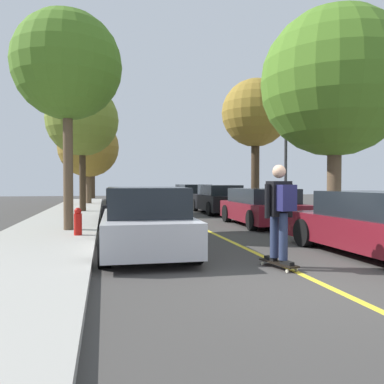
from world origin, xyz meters
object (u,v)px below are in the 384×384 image
Objects in this scene: parked_car_left_near at (128,206)px; fire_hydrant at (78,222)px; skateboarder at (280,207)px; parked_car_right_farthest at (193,196)px; parked_car_right_nearest at (384,225)px; parked_car_right_near at (262,207)px; street_tree_left_far at (88,147)px; street_tree_right_nearest at (335,83)px; street_tree_left_nearest at (67,66)px; streetlamp at (286,142)px; skateboard at (279,263)px; street_tree_left_near at (82,120)px; street_tree_left_farthest at (92,147)px; parked_car_left_nearest at (145,221)px; parked_car_right_far at (218,199)px; street_tree_right_near at (255,114)px.

parked_car_left_near reaches higher than fire_hydrant.
parked_car_right_farthest is at bearing 82.12° from skateboarder.
parked_car_right_near is (-0.00, 6.02, -0.01)m from parked_car_right_nearest.
street_tree_left_far is 17.04m from street_tree_right_nearest.
parked_car_right_farthest is 14.17m from street_tree_left_nearest.
street_tree_left_far is (-1.84, 11.68, 3.14)m from parked_car_left_near.
parked_car_right_farthest is 7.51m from street_tree_left_far.
streetlamp is (1.75, 1.80, 2.45)m from parked_car_right_near.
parked_car_left_near is 1.13× the size of parked_car_right_near.
street_tree_left_far is 6.45× the size of skateboard.
parked_car_right_farthest is at bearing 100.83° from streetlamp.
street_tree_left_farthest is at bearing 90.00° from street_tree_left_near.
skateboarder reaches higher than skateboard.
streetlamp reaches higher than fire_hydrant.
street_tree_left_far reaches higher than fire_hydrant.
parked_car_right_near is (4.51, 4.41, -0.03)m from parked_car_left_nearest.
street_tree_left_nearest reaches higher than skateboard.
parked_car_right_farthest is at bearing 90.01° from parked_car_right_nearest.
streetlamp is at bearing 44.77° from parked_car_left_nearest.
parked_car_right_near is 0.69× the size of street_tree_left_near.
parked_car_right_nearest is at bearing -77.22° from street_tree_left_farthest.
skateboarder is at bearing -48.96° from fire_hydrant.
parked_car_right_nearest is 2.70× the size of skateboarder.
street_tree_left_near reaches higher than parked_car_right_near.
parked_car_left_nearest is 4.71× the size of skateboard.
parked_car_left_near reaches higher than skateboard.
parked_car_right_farthest reaches higher than parked_car_right_far.
parked_car_left_near is at bearing -84.79° from street_tree_left_farthest.
parked_car_right_near is at bearing 141.82° from street_tree_right_nearest.
street_tree_left_near is 8.54× the size of fire_hydrant.
parked_car_right_farthest is at bearing 73.64° from parked_car_left_nearest.
parked_car_right_far is at bearing 65.23° from parked_car_left_nearest.
street_tree_left_farthest is at bearing 90.00° from street_tree_left_far.
skateboarder is at bearing -75.71° from parked_car_left_near.
parked_car_right_far is 0.69× the size of street_tree_right_near.
street_tree_left_nearest is at bearing 141.93° from parked_car_right_nearest.
skateboard is at bearing -72.97° from street_tree_left_near.
parked_car_right_near is at bearing 44.36° from parked_car_left_nearest.
street_tree_right_nearest is at bearing -2.76° from street_tree_left_nearest.
parked_car_left_near is at bearing 104.29° from skateboarder.
streetlamp reaches higher than parked_car_right_near.
parked_car_left_near is 0.75× the size of street_tree_left_nearest.
parked_car_right_near is 10.94m from parked_car_right_farthest.
parked_car_right_near is 0.67× the size of street_tree_left_farthest.
parked_car_right_nearest is at bearing -89.98° from parked_car_right_near.
parked_car_right_nearest reaches higher than skateboard.
parked_car_right_nearest is at bearing -38.07° from street_tree_left_nearest.
streetlamp is at bearing -29.73° from street_tree_left_near.
skateboarder reaches higher than parked_car_right_near.
parked_car_right_nearest is (4.51, -1.61, -0.03)m from parked_car_left_nearest.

